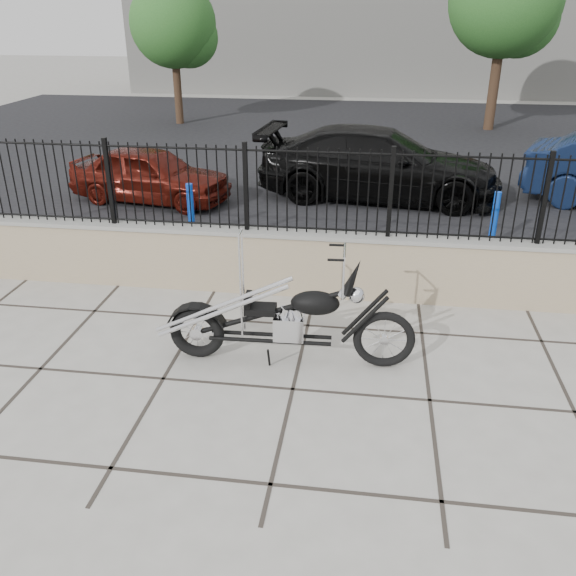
{
  "coord_description": "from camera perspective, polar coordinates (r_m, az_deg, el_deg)",
  "views": [
    {
      "loc": [
        0.74,
        -5.62,
        3.9
      ],
      "look_at": [
        -0.18,
        0.88,
        0.83
      ],
      "focal_mm": 38.0,
      "sensor_mm": 36.0,
      "label": 1
    }
  ],
  "objects": [
    {
      "name": "tree_left",
      "position": [
        22.69,
        -10.76,
        23.48
      ],
      "size": [
        2.9,
        2.9,
        4.9
      ],
      "rotation": [
        0.0,
        0.0,
        -0.33
      ],
      "color": "#382619",
      "rests_on": "ground_plane"
    },
    {
      "name": "iron_fence",
      "position": [
        8.49,
        2.75,
        9.02
      ],
      "size": [
        14.0,
        0.08,
        1.2
      ],
      "primitive_type": "cube",
      "color": "black",
      "rests_on": "retaining_wall"
    },
    {
      "name": "retaining_wall",
      "position": [
        8.85,
        2.61,
        2.28
      ],
      "size": [
        14.0,
        0.36,
        0.96
      ],
      "primitive_type": "cube",
      "color": "gray",
      "rests_on": "ground_plane"
    },
    {
      "name": "car_black",
      "position": [
        13.6,
        8.5,
        11.41
      ],
      "size": [
        5.38,
        2.6,
        1.51
      ],
      "primitive_type": "imported",
      "rotation": [
        0.0,
        0.0,
        1.48
      ],
      "color": "black",
      "rests_on": "parking_lot"
    },
    {
      "name": "background_building",
      "position": [
        32.13,
        7.41,
        25.05
      ],
      "size": [
        22.0,
        6.0,
        8.0
      ],
      "primitive_type": "cube",
      "color": "beige",
      "rests_on": "ground_plane"
    },
    {
      "name": "ground_plane",
      "position": [
        6.89,
        0.44,
        -9.46
      ],
      "size": [
        90.0,
        90.0,
        0.0
      ],
      "primitive_type": "plane",
      "color": "#99968E",
      "rests_on": "ground"
    },
    {
      "name": "parking_lot",
      "position": [
        18.55,
        5.71,
        12.8
      ],
      "size": [
        30.0,
        30.0,
        0.0
      ],
      "primitive_type": "plane",
      "color": "black",
      "rests_on": "ground"
    },
    {
      "name": "chopper_motorcycle",
      "position": [
        6.98,
        -0.34,
        -1.03
      ],
      "size": [
        2.79,
        0.59,
        1.66
      ],
      "primitive_type": null,
      "rotation": [
        0.0,
        0.0,
        0.04
      ],
      "color": "black",
      "rests_on": "ground_plane"
    },
    {
      "name": "bollard_b",
      "position": [
        11.23,
        18.74,
        6.07
      ],
      "size": [
        0.12,
        0.12,
        0.99
      ],
      "primitive_type": "cylinder",
      "rotation": [
        0.0,
        0.0,
        0.03
      ],
      "color": "#0D1AC3",
      "rests_on": "ground_plane"
    },
    {
      "name": "car_red",
      "position": [
        13.57,
        -12.76,
        10.33
      ],
      "size": [
        3.65,
        1.98,
        1.18
      ],
      "primitive_type": "imported",
      "rotation": [
        0.0,
        0.0,
        1.39
      ],
      "color": "#4E110B",
      "rests_on": "parking_lot"
    },
    {
      "name": "bollard_a",
      "position": [
        11.22,
        -9.08,
        7.12
      ],
      "size": [
        0.13,
        0.13,
        1.01
      ],
      "primitive_type": "cylinder",
      "rotation": [
        0.0,
        0.0,
        -0.09
      ],
      "color": "#0C22BE",
      "rests_on": "ground_plane"
    }
  ]
}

